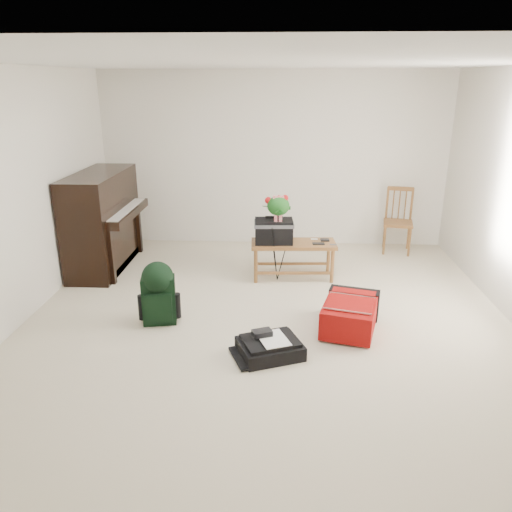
# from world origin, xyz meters

# --- Properties ---
(floor) EXTENTS (5.00, 5.50, 0.01)m
(floor) POSITION_xyz_m (0.00, 0.00, 0.00)
(floor) COLOR beige
(floor) RESTS_ON ground
(ceiling) EXTENTS (5.00, 5.50, 0.01)m
(ceiling) POSITION_xyz_m (0.00, 0.00, 2.50)
(ceiling) COLOR white
(ceiling) RESTS_ON wall_back
(wall_back) EXTENTS (5.00, 0.04, 2.50)m
(wall_back) POSITION_xyz_m (0.00, 2.75, 1.25)
(wall_back) COLOR silver
(wall_back) RESTS_ON floor
(wall_left) EXTENTS (0.04, 5.50, 2.50)m
(wall_left) POSITION_xyz_m (-2.50, 0.00, 1.25)
(wall_left) COLOR silver
(wall_left) RESTS_ON floor
(piano) EXTENTS (0.71, 1.50, 1.25)m
(piano) POSITION_xyz_m (-2.19, 1.60, 0.60)
(piano) COLOR black
(piano) RESTS_ON floor
(bench) EXTENTS (1.06, 0.47, 0.80)m
(bench) POSITION_xyz_m (0.11, 1.31, 0.56)
(bench) COLOR brown
(bench) RESTS_ON floor
(dining_chair) EXTENTS (0.46, 0.46, 0.92)m
(dining_chair) POSITION_xyz_m (1.79, 2.43, 0.45)
(dining_chair) COLOR brown
(dining_chair) RESTS_ON floor
(red_suitcase) EXTENTS (0.66, 0.84, 0.31)m
(red_suitcase) POSITION_xyz_m (0.82, 0.01, 0.17)
(red_suitcase) COLOR #A0060C
(red_suitcase) RESTS_ON floor
(black_duffel) EXTENTS (0.66, 0.60, 0.23)m
(black_duffel) POSITION_xyz_m (0.04, -0.59, 0.08)
(black_duffel) COLOR black
(black_duffel) RESTS_ON floor
(green_backpack) EXTENTS (0.36, 0.33, 0.65)m
(green_backpack) POSITION_xyz_m (-1.10, 0.00, 0.36)
(green_backpack) COLOR black
(green_backpack) RESTS_ON floor
(flower_stand) EXTENTS (0.38, 0.38, 1.10)m
(flower_stand) POSITION_xyz_m (0.09, 1.23, 0.53)
(flower_stand) COLOR black
(flower_stand) RESTS_ON floor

